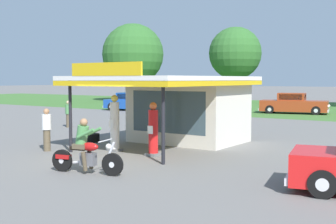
% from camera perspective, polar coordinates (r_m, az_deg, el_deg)
% --- Properties ---
extents(ground_plane, '(300.00, 300.00, 0.00)m').
position_cam_1_polar(ground_plane, '(15.34, -7.86, -5.91)').
color(ground_plane, slate).
extents(grass_verge_strip, '(120.00, 24.00, 0.01)m').
position_cam_1_polar(grass_verge_strip, '(42.45, 20.69, 0.33)').
color(grass_verge_strip, '#3D6B2D').
rests_on(grass_verge_strip, ground).
extents(service_station_kiosk, '(5.08, 7.11, 3.24)m').
position_cam_1_polar(service_station_kiosk, '(18.79, 1.94, 1.04)').
color(service_station_kiosk, beige).
rests_on(service_station_kiosk, ground).
extents(gas_pump_nearside, '(0.44, 0.44, 2.10)m').
position_cam_1_polar(gas_pump_nearside, '(16.75, -6.82, -1.71)').
color(gas_pump_nearside, slate).
rests_on(gas_pump_nearside, ground).
extents(gas_pump_offside, '(0.44, 0.44, 1.88)m').
position_cam_1_polar(gas_pump_offside, '(15.64, -1.89, -2.50)').
color(gas_pump_offside, slate).
rests_on(gas_pump_offside, ground).
extents(motorcycle_with_rider, '(2.27, 0.79, 1.58)m').
position_cam_1_polar(motorcycle_with_rider, '(12.96, -10.50, -4.89)').
color(motorcycle_with_rider, black).
rests_on(motorcycle_with_rider, ground).
extents(parked_car_second_row_spare, '(5.42, 1.99, 1.46)m').
position_cam_1_polar(parked_car_second_row_spare, '(34.23, 5.20, 0.81)').
color(parked_car_second_row_spare, red).
rests_on(parked_car_second_row_spare, ground).
extents(parked_car_back_row_centre_left, '(5.39, 2.62, 1.53)m').
position_cam_1_polar(parked_car_back_row_centre_left, '(38.31, -4.44, 1.23)').
color(parked_car_back_row_centre_left, '#19479E').
rests_on(parked_car_back_row_centre_left, ground).
extents(parked_car_back_row_left, '(5.48, 2.86, 1.61)m').
position_cam_1_polar(parked_car_back_row_left, '(36.17, 15.73, 0.96)').
color(parked_car_back_row_left, '#993819').
rests_on(parked_car_back_row_left, ground).
extents(bystander_strolling_foreground, '(0.34, 0.34, 1.60)m').
position_cam_1_polar(bystander_strolling_foreground, '(17.27, -15.23, -2.08)').
color(bystander_strolling_foreground, brown).
rests_on(bystander_strolling_foreground, ground).
extents(bystander_standing_back_lot, '(0.34, 0.34, 1.50)m').
position_cam_1_polar(bystander_standing_back_lot, '(25.46, -12.60, -0.18)').
color(bystander_standing_back_lot, brown).
rests_on(bystander_standing_back_lot, ground).
extents(tree_oak_far_left, '(5.93, 5.93, 8.57)m').
position_cam_1_polar(tree_oak_far_left, '(51.36, 8.57, 7.41)').
color(tree_oak_far_left, brown).
rests_on(tree_oak_far_left, ground).
extents(tree_oak_left, '(7.40, 7.40, 9.37)m').
position_cam_1_polar(tree_oak_left, '(54.43, -4.49, 7.33)').
color(tree_oak_left, brown).
rests_on(tree_oak_left, ground).
extents(spare_tire_stack, '(0.60, 0.60, 0.36)m').
position_cam_1_polar(spare_tire_stack, '(19.38, -9.61, -3.27)').
color(spare_tire_stack, black).
rests_on(spare_tire_stack, ground).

